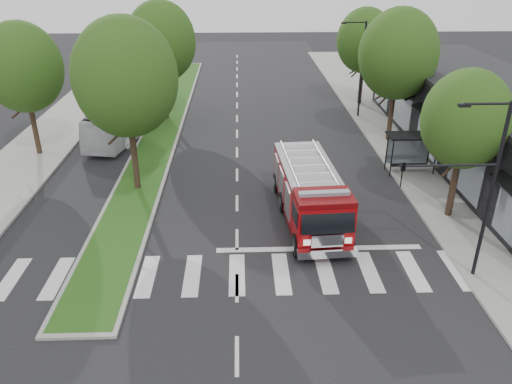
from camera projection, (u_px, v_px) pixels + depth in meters
ground at (237, 239)px, 25.08m from camera, size 140.00×140.00×0.00m
sidewalk_right at (418, 160)px, 34.41m from camera, size 5.00×80.00×0.15m
sidewalk_left at (22, 165)px, 33.59m from camera, size 5.00×80.00×0.15m
median at (164, 126)px, 41.03m from camera, size 3.00×50.00×0.15m
storefront_row at (489, 125)px, 33.49m from camera, size 8.00×30.00×5.00m
bus_shelter at (412, 142)px, 31.85m from camera, size 3.20×1.60×2.61m
tree_right_near at (466, 120)px, 24.82m from camera, size 4.40×4.40×8.05m
tree_right_mid at (398, 54)px, 35.17m from camera, size 5.60×5.60×9.72m
tree_right_far at (365, 41)px, 44.45m from camera, size 5.00×5.00×8.73m
tree_median_near at (125, 78)px, 27.30m from camera, size 5.80×5.80×10.16m
tree_median_far at (161, 42)px, 40.03m from camera, size 5.60×5.60×9.72m
tree_left_mid at (22, 68)px, 32.74m from camera, size 5.20×5.20×9.16m
streetlight_right_near at (472, 182)px, 20.18m from camera, size 4.08×0.22×8.00m
streetlight_right_far at (361, 65)px, 41.41m from camera, size 2.11×0.20×8.00m
fire_engine at (309, 193)px, 26.38m from camera, size 3.33×9.31×3.17m
city_bus at (126, 118)px, 38.43m from camera, size 4.43×10.74×2.92m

